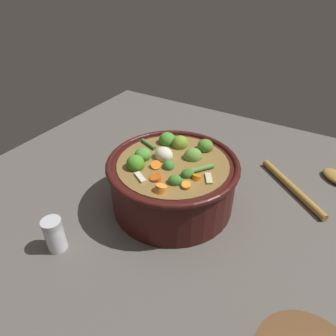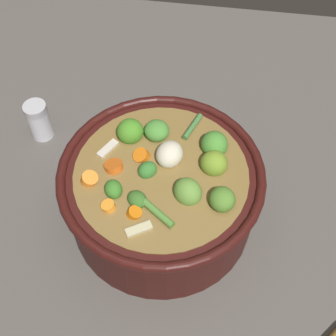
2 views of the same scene
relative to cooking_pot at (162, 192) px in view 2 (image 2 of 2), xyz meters
name	(u,v)px [view 2 (image 2 of 2)]	position (x,y,z in m)	size (l,w,h in m)	color
ground_plane	(162,214)	(0.00, 0.00, -0.07)	(1.10, 1.10, 0.00)	#514C47
cooking_pot	(162,192)	(0.00, 0.00, 0.00)	(0.30, 0.30, 0.15)	#38110F
salt_shaker	(39,120)	(-0.24, 0.13, -0.03)	(0.04, 0.04, 0.07)	silver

